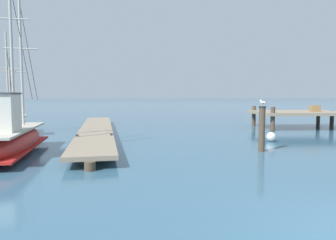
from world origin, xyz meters
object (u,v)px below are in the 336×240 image
Objects in this scene: mooring_piling at (262,128)px; mooring_buoy at (271,137)px; perched_seagull at (263,103)px; fishing_boat_1 at (9,124)px; fishing_boat_0 at (12,137)px.

mooring_piling reaches higher than mooring_buoy.
perched_seagull reaches higher than mooring_piling.
perched_seagull is at bearing -78.92° from mooring_piling.
mooring_piling is 1.07m from perched_seagull.
mooring_piling is (11.95, -8.01, 0.31)m from fishing_boat_1.
mooring_buoy is at bearing 5.90° from fishing_boat_0.
mooring_buoy is at bearing -21.70° from fishing_boat_1.
perched_seagull is (11.95, -8.02, 1.38)m from fishing_boat_1.
fishing_boat_1 is at bearing 158.30° from mooring_buoy.
fishing_boat_0 is at bearing -74.30° from fishing_boat_1.
perched_seagull is 0.68× the size of mooring_buoy.
mooring_buoy is (1.92, 2.50, -1.83)m from perched_seagull.
perched_seagull is at bearing -127.46° from mooring_buoy.
fishing_boat_1 is 11.17× the size of mooring_buoy.
fishing_boat_0 reaches higher than mooring_piling.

